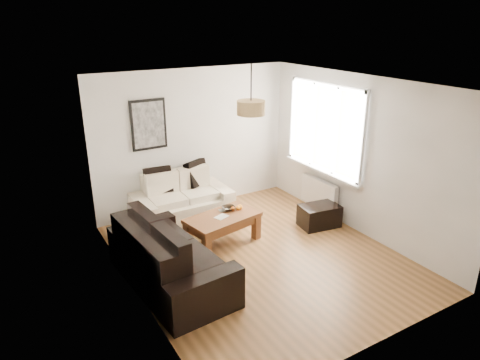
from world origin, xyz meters
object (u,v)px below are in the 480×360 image
loveseat_cream (182,198)px  ottoman (319,216)px  sofa_leather (170,255)px  coffee_table (223,229)px

loveseat_cream → ottoman: (1.94, -1.43, -0.23)m
sofa_leather → ottoman: sofa_leather is taller
ottoman → coffee_table: bearing=169.3°
loveseat_cream → ottoman: loveseat_cream is taller
ottoman → loveseat_cream: bearing=143.6°
loveseat_cream → coffee_table: bearing=-78.1°
coffee_table → ottoman: bearing=-10.7°
coffee_table → ottoman: size_ratio=1.73×
loveseat_cream → sofa_leather: size_ratio=0.82×
loveseat_cream → sofa_leather: 1.99m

